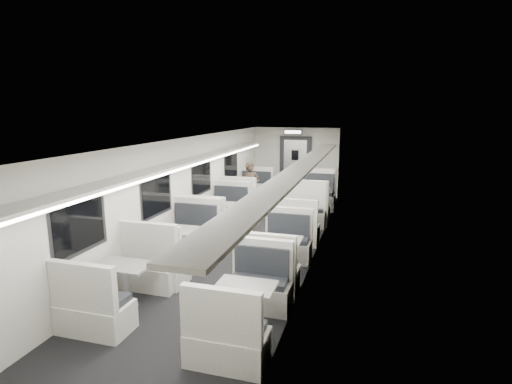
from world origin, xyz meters
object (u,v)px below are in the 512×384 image
Objects in this scene: booth_left_b at (219,218)px; booth_right_a at (312,202)px; booth_left_a at (248,197)px; passenger at (251,187)px; vestibule_door at (295,167)px; booth_right_d at (246,308)px; booth_left_d at (126,285)px; exit_sign at (293,132)px; booth_right_b at (302,220)px; booth_left_c at (177,247)px; booth_right_c at (279,256)px.

booth_right_a is (2.00, 2.20, 0.03)m from booth_left_b.
booth_left_a is at bearing 90.00° from booth_left_b.
passenger is 2.81m from vestibule_door.
booth_right_d is 0.94× the size of vestibule_door.
vestibule_door is at bearing 83.54° from booth_left_d.
booth_left_a is 2.86m from exit_sign.
booth_right_b is at bearing 12.51° from booth_left_b.
booth_left_b is at bearing -115.99° from passenger.
booth_right_a is at bearing -20.74° from passenger.
booth_left_c reaches higher than booth_left_b.
booth_left_c is 0.95× the size of booth_right_a.
booth_right_a reaches higher than booth_right_d.
booth_left_a is 3.54× the size of exit_sign.
booth_right_b is at bearing 90.00° from booth_right_c.
booth_left_a is at bearing 113.80° from booth_right_c.
booth_left_a is 4.73m from booth_left_c.
booth_left_d is 1.01× the size of booth_right_d.
booth_left_d is at bearing -136.41° from booth_right_c.
booth_right_a reaches higher than booth_left_c.
booth_left_a reaches higher than booth_left_c.
booth_left_d is at bearing 174.97° from booth_right_d.
booth_right_a is at bearing 90.00° from booth_right_d.
booth_right_c is (2.00, -2.09, -0.02)m from booth_left_b.
exit_sign reaches higher than booth_left_d.
booth_left_b is 2.20m from passenger.
exit_sign is (1.00, 8.34, 1.92)m from booth_left_d.
booth_left_a is 0.96× the size of booth_right_a.
booth_left_c is 4.47m from passenger.
booth_right_a is (2.00, -0.24, 0.02)m from booth_left_a.
booth_left_c is 2.01m from booth_right_c.
vestibule_door is (-1.00, 9.00, 0.69)m from booth_right_d.
booth_right_a is 2.89m from vestibule_door.
booth_left_a is at bearing 106.82° from booth_right_d.
booth_right_d is at bearing -95.55° from passenger.
booth_left_c reaches higher than booth_left_d.
passenger is at bearing -111.05° from exit_sign.
vestibule_door is (-1.00, 4.39, 0.68)m from booth_right_b.
booth_right_c is at bearing -81.78° from vestibule_door.
booth_left_c is 7.22m from vestibule_door.
booth_right_b reaches higher than booth_right_c.
booth_right_d is at bearing -83.66° from vestibule_door.
vestibule_door is at bearing 67.30° from booth_left_a.
booth_left_b reaches higher than booth_left_d.
booth_right_d is at bearing -5.03° from booth_left_d.
booth_right_b is 1.36× the size of passenger.
booth_left_b is 4.00m from booth_left_d.
booth_right_b is at bearing 90.00° from booth_right_d.
passenger is (-1.84, 4.26, 0.39)m from booth_right_c.
booth_left_b is at bearing -90.00° from booth_left_a.
booth_right_b is at bearing -77.16° from vestibule_door.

